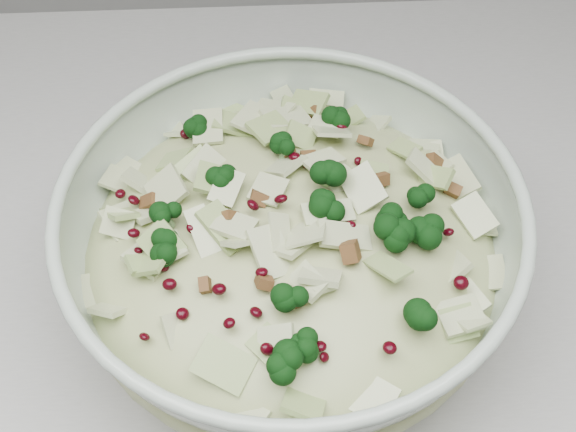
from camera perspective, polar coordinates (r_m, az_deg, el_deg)
The scene contains 2 objects.
mixing_bowl at distance 0.55m, azimuth 0.18°, elevation -2.90°, with size 0.36×0.36×0.12m.
salad at distance 0.54m, azimuth 0.19°, elevation -1.64°, with size 0.34×0.34×0.12m.
Camera 1 is at (-0.57, 1.28, 1.41)m, focal length 50.00 mm.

